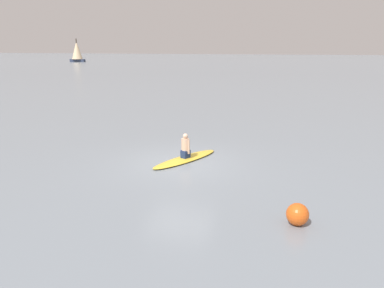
% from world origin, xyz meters
% --- Properties ---
extents(ground_plane, '(400.00, 400.00, 0.00)m').
position_xyz_m(ground_plane, '(0.00, 0.00, 0.00)').
color(ground_plane, gray).
extents(surfboard, '(2.08, 3.36, 0.10)m').
position_xyz_m(surfboard, '(-0.07, -0.45, 0.05)').
color(surfboard, gold).
rests_on(surfboard, ground).
extents(person_paddler, '(0.41, 0.39, 0.95)m').
position_xyz_m(person_paddler, '(-0.07, -0.45, 0.53)').
color(person_paddler, navy).
rests_on(person_paddler, surfboard).
extents(sailboat_near_right, '(4.31, 3.28, 6.34)m').
position_xyz_m(sailboat_near_right, '(57.69, -81.68, 2.98)').
color(sailboat_near_right, '#2D3851').
rests_on(sailboat_near_right, ground).
extents(buoy_marker, '(0.55, 0.55, 0.55)m').
position_xyz_m(buoy_marker, '(-4.31, 3.90, 0.28)').
color(buoy_marker, '#E55919').
rests_on(buoy_marker, ground).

